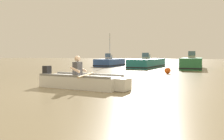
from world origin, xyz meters
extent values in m
plane|color=#7A6B4C|center=(0.00, 0.00, 0.00)|extent=(120.00, 120.00, 0.00)
cube|color=white|center=(-0.77, -0.34, 0.22)|extent=(3.16, 1.28, 0.44)
cube|color=white|center=(0.96, -0.44, 0.22)|extent=(0.44, 0.63, 0.42)
cube|color=gray|center=(-0.73, 0.17, 0.47)|extent=(3.04, 0.26, 0.08)
cube|color=gray|center=(-0.80, -0.85, 0.47)|extent=(3.04, 0.26, 0.08)
cube|color=white|center=(-0.86, -0.33, 0.40)|extent=(0.34, 1.03, 0.06)
cylinder|color=black|center=(-2.41, -0.24, 0.27)|extent=(0.11, 0.11, 0.54)
cube|color=black|center=(-2.41, -0.24, 0.62)|extent=(0.26, 0.29, 0.32)
cube|color=#4C4C51|center=(-0.91, -0.33, 0.70)|extent=(0.24, 0.35, 0.52)
sphere|color=beige|center=(-0.91, -0.33, 1.08)|extent=(0.22, 0.22, 0.22)
cylinder|color=beige|center=(-0.85, -0.11, 0.68)|extent=(0.43, 0.12, 0.23)
cylinder|color=beige|center=(-0.88, -0.55, 0.68)|extent=(0.43, 0.12, 0.23)
cylinder|color=tan|center=(-0.42, -0.51, 0.50)|extent=(0.56, 1.95, 0.06)
cube|color=#2D519E|center=(-6.44, 14.86, 0.38)|extent=(1.77, 4.46, 0.77)
cube|color=black|center=(-6.44, 14.86, 0.13)|extent=(1.81, 4.50, 0.10)
cube|color=beige|center=(-6.44, 14.53, 0.99)|extent=(0.61, 0.51, 0.44)
cube|color=slate|center=(-6.44, 14.27, 1.17)|extent=(0.60, 0.05, 0.36)
cylinder|color=silver|center=(-6.44, 14.75, 2.10)|extent=(0.10, 0.10, 2.67)
cube|color=#1E727A|center=(-2.21, 14.11, 0.40)|extent=(1.97, 6.61, 0.81)
cube|color=black|center=(-2.21, 14.11, 0.14)|extent=(2.01, 6.65, 0.10)
cube|color=#B2ADA3|center=(-2.22, 13.61, 1.03)|extent=(0.65, 0.52, 0.44)
cube|color=slate|center=(-2.23, 13.35, 1.21)|extent=(0.64, 0.06, 0.36)
cube|color=#287042|center=(1.81, 13.72, 0.47)|extent=(1.94, 5.78, 0.93)
cube|color=black|center=(1.81, 13.72, 0.16)|extent=(1.98, 5.82, 0.10)
cube|color=#B2ADA3|center=(1.84, 13.29, 1.15)|extent=(0.60, 0.53, 0.44)
cube|color=slate|center=(1.85, 13.03, 1.33)|extent=(0.57, 0.07, 0.36)
sphere|color=#E55919|center=(0.93, 7.49, 0.20)|extent=(0.40, 0.40, 0.40)
camera|label=1|loc=(3.91, -8.02, 1.24)|focal=38.60mm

